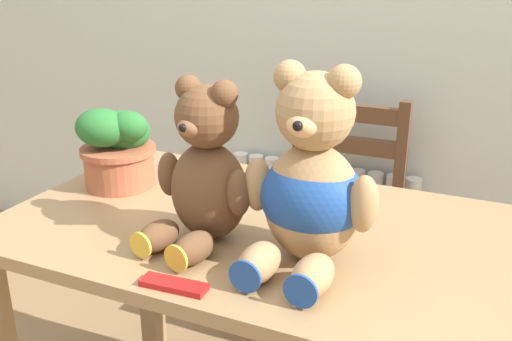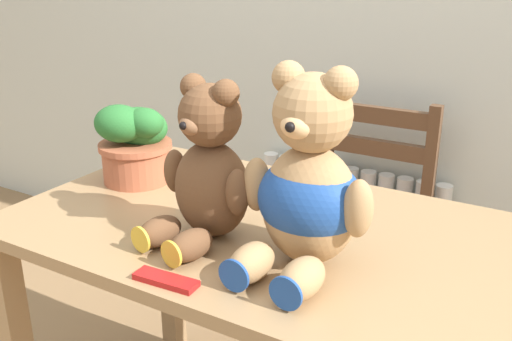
{
  "view_description": "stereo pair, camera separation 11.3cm",
  "coord_description": "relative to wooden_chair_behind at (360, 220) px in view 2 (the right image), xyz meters",
  "views": [
    {
      "loc": [
        0.46,
        -0.72,
        1.31
      ],
      "look_at": [
        0.02,
        0.26,
        0.92
      ],
      "focal_mm": 40.0,
      "sensor_mm": 36.0,
      "label": 1
    },
    {
      "loc": [
        0.56,
        -0.67,
        1.31
      ],
      "look_at": [
        0.02,
        0.26,
        0.92
      ],
      "focal_mm": 40.0,
      "sensor_mm": 36.0,
      "label": 2
    }
  ],
  "objects": [
    {
      "name": "teddy_bear_left",
      "position": [
        -0.04,
        -0.87,
        0.45
      ],
      "size": [
        0.24,
        0.26,
        0.35
      ],
      "rotation": [
        0.0,
        0.0,
        2.96
      ],
      "color": "brown",
      "rests_on": "dining_table"
    },
    {
      "name": "wooden_chair_behind",
      "position": [
        0.0,
        0.0,
        0.0
      ],
      "size": [
        0.43,
        0.4,
        0.86
      ],
      "rotation": [
        0.0,
        0.0,
        3.14
      ],
      "color": "brown",
      "rests_on": "ground_plane"
    },
    {
      "name": "chocolate_bar",
      "position": [
        0.0,
        -1.07,
        0.31
      ],
      "size": [
        0.13,
        0.05,
        0.01
      ],
      "primitive_type": "cube",
      "rotation": [
        0.0,
        0.0,
        0.06
      ],
      "color": "red",
      "rests_on": "dining_table"
    },
    {
      "name": "teddy_bear_right",
      "position": [
        0.19,
        -0.86,
        0.46
      ],
      "size": [
        0.27,
        0.28,
        0.39
      ],
      "rotation": [
        0.0,
        0.0,
        3.1
      ],
      "color": "tan",
      "rests_on": "dining_table"
    },
    {
      "name": "radiator",
      "position": [
        -0.12,
        0.21,
        -0.2
      ],
      "size": [
        0.78,
        0.1,
        0.56
      ],
      "color": "silver",
      "rests_on": "ground_plane"
    },
    {
      "name": "dining_table",
      "position": [
        0.05,
        -0.76,
        0.18
      ],
      "size": [
        1.2,
        0.71,
        0.75
      ],
      "color": "#9E7A51",
      "rests_on": "ground_plane"
    },
    {
      "name": "potted_plant",
      "position": [
        -0.4,
        -0.69,
        0.41
      ],
      "size": [
        0.19,
        0.19,
        0.21
      ],
      "color": "#B25B3D",
      "rests_on": "dining_table"
    }
  ]
}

